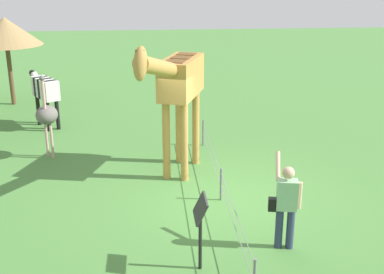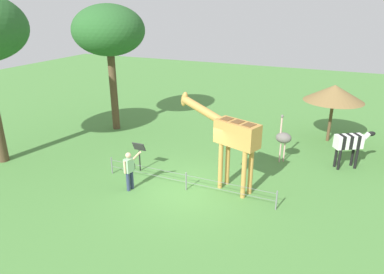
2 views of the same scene
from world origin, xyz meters
TOP-DOWN VIEW (x-y plane):
  - ground_plane at (0.00, 0.00)m, footprint 60.00×60.00m
  - giraffe at (-1.45, -0.78)m, footprint 3.72×1.72m
  - visitor at (2.01, 0.91)m, footprint 0.70×0.59m
  - zebra at (-5.69, -4.66)m, footprint 1.69×1.22m
  - ostrich at (-2.93, -4.10)m, footprint 0.70×0.56m
  - shade_hut_far at (-8.52, -6.40)m, footprint 2.52×2.52m
  - info_sign at (2.55, -0.67)m, footprint 0.56×0.21m
  - wire_fence at (0.00, 0.05)m, footprint 7.05×0.05m

SIDE VIEW (x-z plane):
  - ground_plane at x=0.00m, z-range 0.00..0.00m
  - wire_fence at x=0.00m, z-range 0.03..0.78m
  - visitor at x=2.01m, z-range 0.05..1.75m
  - info_sign at x=2.55m, z-range 0.29..1.61m
  - zebra at x=-5.69m, z-range 0.33..1.99m
  - ostrich at x=-2.93m, z-range 0.05..2.30m
  - giraffe at x=-1.45m, z-range 0.49..4.02m
  - shade_hut_far at x=-8.52m, z-range 1.07..4.20m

